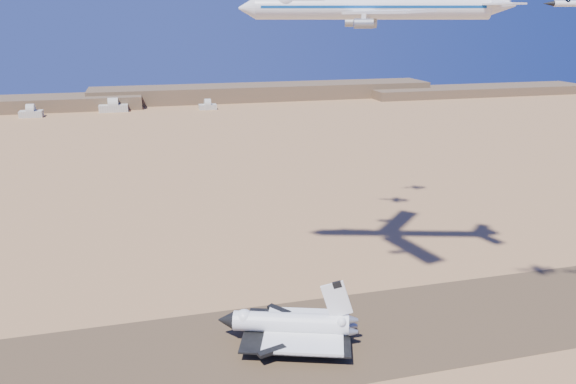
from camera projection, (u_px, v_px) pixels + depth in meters
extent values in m
plane|color=#A6744A|center=(267.00, 346.00, 171.49)|extent=(1200.00, 1200.00, 0.00)
cube|color=brown|center=(267.00, 346.00, 171.48)|extent=(600.00, 50.00, 0.06)
cube|color=brown|center=(265.00, 92.00, 696.89)|extent=(420.00, 60.00, 18.00)
cube|color=brown|center=(478.00, 90.00, 738.41)|extent=(300.00, 60.00, 11.00)
cube|color=#BBB4A6|center=(31.00, 114.00, 570.60)|extent=(22.00, 14.00, 6.50)
cube|color=#BBB4A6|center=(114.00, 108.00, 603.79)|extent=(30.00, 15.00, 7.50)
cube|color=#BBB4A6|center=(208.00, 107.00, 619.20)|extent=(19.00, 12.50, 5.50)
cylinder|color=white|center=(290.00, 323.00, 172.32)|extent=(34.92, 17.14, 6.10)
cone|color=black|center=(226.00, 320.00, 173.74)|extent=(6.52, 7.08, 5.79)
sphere|color=white|center=(244.00, 318.00, 173.08)|extent=(5.66, 5.66, 5.66)
cube|color=white|center=(304.00, 330.00, 172.75)|extent=(31.18, 32.52, 0.98)
cube|color=black|center=(297.00, 331.00, 173.05)|extent=(39.41, 35.37, 0.54)
cube|color=white|center=(337.00, 299.00, 168.80)|extent=(9.79, 4.02, 12.54)
cylinder|color=gray|center=(245.00, 334.00, 174.75)|extent=(0.39, 0.39, 3.48)
cylinder|color=black|center=(245.00, 338.00, 175.09)|extent=(1.29, 0.85, 1.20)
cylinder|color=gray|center=(310.00, 347.00, 168.08)|extent=(0.39, 0.39, 3.48)
cylinder|color=black|center=(310.00, 350.00, 168.42)|extent=(1.29, 0.85, 1.20)
cylinder|color=gray|center=(312.00, 328.00, 178.46)|extent=(0.39, 0.39, 3.48)
cylinder|color=black|center=(312.00, 331.00, 178.79)|extent=(1.29, 0.85, 1.20)
cylinder|color=white|center=(372.00, 8.00, 178.83)|extent=(73.17, 27.82, 6.99)
cone|color=white|center=(247.00, 8.00, 179.99)|extent=(7.22, 8.25, 6.99)
sphere|color=white|center=(286.00, 0.00, 178.88)|extent=(7.21, 7.21, 7.21)
cube|color=white|center=(386.00, 12.00, 162.47)|extent=(16.15, 34.06, 0.76)
cube|color=white|center=(372.00, 13.00, 195.83)|extent=(29.97, 30.24, 0.76)
cube|color=white|center=(504.00, 4.00, 170.58)|extent=(8.64, 13.08, 0.55)
cube|color=white|center=(489.00, 5.00, 184.13)|extent=(12.85, 12.62, 0.55)
cylinder|color=gray|center=(367.00, 23.00, 170.86)|extent=(6.04, 4.27, 2.84)
cylinder|color=gray|center=(363.00, 24.00, 161.54)|extent=(6.04, 4.27, 2.84)
cylinder|color=gray|center=(361.00, 23.00, 189.63)|extent=(6.04, 4.27, 2.84)
cylinder|color=gray|center=(353.00, 23.00, 199.08)|extent=(6.04, 4.27, 2.84)
imported|color=#D15D0C|center=(321.00, 346.00, 169.88)|extent=(0.47, 0.67, 1.76)
imported|color=#D15D0C|center=(324.00, 350.00, 168.01)|extent=(0.82, 0.88, 1.58)
imported|color=#D15D0C|center=(319.00, 351.00, 167.59)|extent=(1.05, 1.02, 1.65)
cone|color=black|center=(549.00, 4.00, 140.40)|extent=(3.05, 2.09, 1.39)
sphere|color=black|center=(567.00, 1.00, 140.17)|extent=(1.50, 1.50, 1.50)
cylinder|color=white|center=(370.00, 14.00, 228.62)|extent=(12.48, 7.12, 1.53)
cone|color=black|center=(351.00, 14.00, 230.08)|extent=(3.18, 2.52, 1.42)
sphere|color=black|center=(362.00, 13.00, 229.07)|extent=(1.53, 1.53, 1.53)
cube|color=white|center=(373.00, 15.00, 228.49)|extent=(7.27, 9.55, 0.27)
cube|color=white|center=(384.00, 14.00, 227.61)|extent=(4.56, 5.97, 0.22)
cube|color=white|center=(384.00, 10.00, 227.12)|extent=(3.10, 1.69, 3.70)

